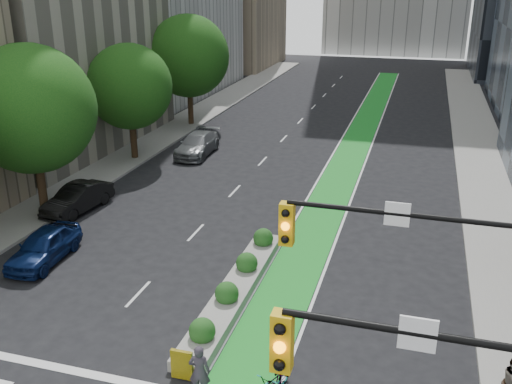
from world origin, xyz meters
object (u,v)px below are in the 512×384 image
Objects in this scene: bicycle at (275,382)px; cyclist at (200,371)px; parked_car_left_far at (197,144)px; parked_car_left_mid at (78,198)px; parked_car_left_near at (44,246)px; median_planter at (236,286)px.

bicycle is 2.24m from cyclist.
cyclist is at bearing -70.01° from parked_car_left_far.
parked_car_left_far is at bearing 86.32° from parked_car_left_mid.
parked_car_left_mid reaches higher than bicycle.
parked_car_left_far is (-9.30, 22.94, -0.14)m from cyclist.
parked_car_left_far reaches higher than parked_car_left_near.
median_planter is at bearing -21.10° from parked_car_left_mid.
median_planter reaches higher than bicycle.
cyclist reaches higher than parked_car_left_mid.
parked_car_left_near is at bearing -42.00° from cyclist.
parked_car_left_near reaches higher than median_planter.
parked_car_left_near is at bearing 177.71° from median_planter.
bicycle is 17.45m from parked_car_left_mid.
cyclist is 0.40× the size of parked_car_left_mid.
parked_car_left_mid is (-10.70, 5.77, 0.34)m from median_planter.
parked_car_left_mid is 11.61m from parked_car_left_far.
median_planter is 2.36× the size of parked_car_left_mid.
bicycle is at bearing -60.47° from median_planter.
cyclist reaches higher than bicycle.
cyclist is 24.75m from parked_car_left_far.
median_planter is at bearing -5.96° from parked_car_left_near.
parked_car_left_far is (-11.41, 22.32, 0.25)m from bicycle.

